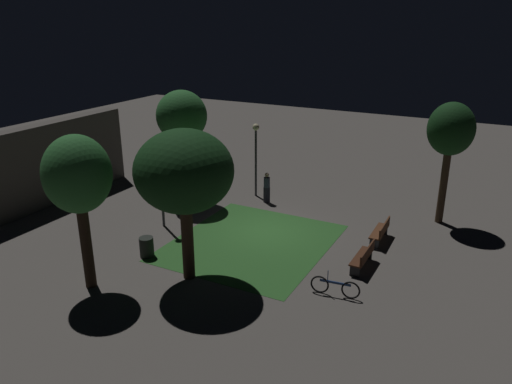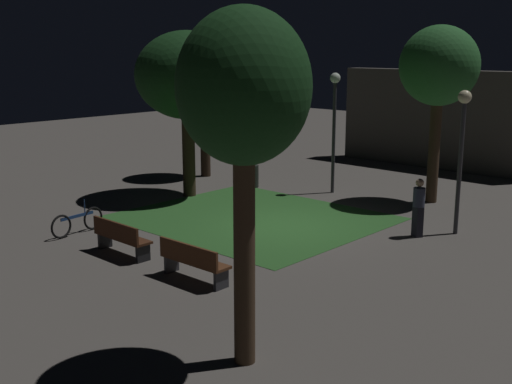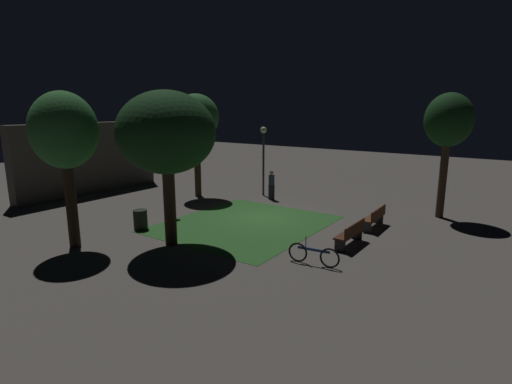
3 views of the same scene
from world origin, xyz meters
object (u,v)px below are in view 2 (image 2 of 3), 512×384
bench_path_side (193,260)px  lamp_post_near_wall (462,136)px  bench_lawn_edge (120,237)px  lamp_post_plaza_east (334,111)px  bicycle (78,222)px  tree_lawn_side (244,94)px  pedestrian (418,206)px  tree_back_right (439,68)px  trash_bin (251,176)px  tree_near_wall (187,76)px  tree_tall_center (204,71)px

bench_path_side → lamp_post_near_wall: bearing=70.8°
bench_lawn_edge → lamp_post_plaza_east: (-0.33, 9.30, 2.40)m
bicycle → bench_path_side: bearing=-3.5°
tree_lawn_side → lamp_post_near_wall: (-0.82, 9.31, -1.62)m
bench_path_side → pedestrian: bearing=73.3°
bench_lawn_edge → tree_back_right: tree_back_right is taller
tree_lawn_side → lamp_post_plaza_east: bearing=119.7°
bench_lawn_edge → tree_lawn_side: size_ratio=0.32×
trash_bin → pedestrian: 7.86m
lamp_post_near_wall → trash_bin: bearing=175.8°
lamp_post_plaza_east → pedestrian: bearing=-30.3°
tree_near_wall → lamp_post_near_wall: bearing=11.8°
trash_bin → pedestrian: (7.68, -1.58, 0.44)m
trash_bin → pedestrian: pedestrian is taller
pedestrian → tree_back_right: bearing=112.7°
tree_near_wall → pedestrian: size_ratio=3.48×
tree_tall_center → pedestrian: tree_tall_center is taller
trash_bin → bicycle: 7.73m
tree_near_wall → tree_lawn_side: 12.27m
tree_near_wall → trash_bin: tree_near_wall is taller
bicycle → lamp_post_plaza_east: bearing=76.9°
bench_lawn_edge → tree_tall_center: size_ratio=0.32×
pedestrian → lamp_post_plaza_east: bearing=149.7°
trash_bin → bicycle: bearing=-85.1°
tree_lawn_side → bicycle: size_ratio=3.24×
bench_path_side → tree_near_wall: (-6.35, 5.53, 3.61)m
tree_back_right → tree_tall_center: tree_back_right is taller
tree_back_right → pedestrian: 5.55m
lamp_post_plaza_east → trash_bin: lamp_post_plaza_east is taller
bench_lawn_edge → tree_back_right: (2.94, 10.37, 3.91)m
bench_lawn_edge → pedestrian: (4.60, 6.43, 0.37)m
bench_path_side → lamp_post_plaza_east: 10.06m
tree_near_wall → bench_lawn_edge: bearing=-56.3°
tree_back_right → lamp_post_near_wall: (2.30, -2.97, -1.66)m
tree_back_right → tree_near_wall: bearing=-143.9°
bench_path_side → tree_tall_center: 12.44m
lamp_post_near_wall → tree_lawn_side: bearing=-85.0°
lamp_post_plaza_east → bicycle: (-2.10, -8.99, -2.54)m
bench_path_side → pedestrian: pedestrian is taller
lamp_post_near_wall → bicycle: 10.71m
tree_lawn_side → trash_bin: tree_lawn_side is taller
bench_path_side → tree_lawn_side: 5.49m
lamp_post_near_wall → pedestrian: (-0.64, -0.97, -1.88)m
bench_lawn_edge → trash_bin: bench_lawn_edge is taller
bench_lawn_edge → tree_lawn_side: bearing=-17.5°
tree_near_wall → lamp_post_plaza_east: tree_near_wall is taller
tree_lawn_side → bench_path_side: bearing=150.7°
tree_lawn_side → bicycle: 9.64m
bench_lawn_edge → tree_tall_center: tree_tall_center is taller
lamp_post_plaza_east → bicycle: bearing=-103.1°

